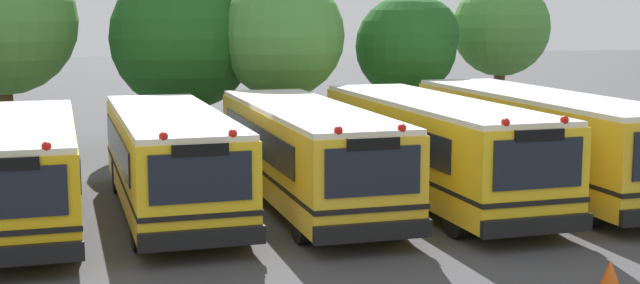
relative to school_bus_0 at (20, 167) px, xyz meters
name	(u,v)px	position (x,y,z in m)	size (l,w,h in m)	color
ground_plane	(305,205)	(6.75, 0.08, -1.33)	(160.00, 160.00, 0.00)	#424244
school_bus_0	(20,167)	(0.00, 0.00, 0.00)	(2.67, 9.59, 2.53)	yellow
school_bus_1	(170,157)	(3.43, 0.22, 0.03)	(2.62, 9.53, 2.59)	yellow
school_bus_2	(305,150)	(6.80, 0.20, 0.05)	(2.52, 10.26, 2.63)	yellow
school_bus_3	(432,145)	(10.10, -0.13, 0.10)	(2.66, 10.54, 2.73)	yellow
school_bus_4	(540,137)	(13.46, 0.26, 0.13)	(2.64, 11.23, 2.78)	yellow
tree_1	(2,20)	(-0.95, 10.36, 3.25)	(4.98, 4.98, 7.04)	#4C3823
tree_2	(181,36)	(4.94, 10.00, 2.69)	(5.11, 5.11, 6.52)	#4C3823
tree_3	(280,34)	(8.16, 8.56, 2.77)	(4.33, 4.33, 6.22)	#4C3823
tree_4	(410,44)	(13.08, 8.85, 2.39)	(3.70, 3.70, 5.47)	#4C3823
tree_5	(502,28)	(17.35, 9.99, 2.92)	(3.77, 3.77, 6.15)	#4C3823
traffic_cone	(610,273)	(10.26, -7.72, -1.09)	(0.37, 0.37, 0.48)	#EA5914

